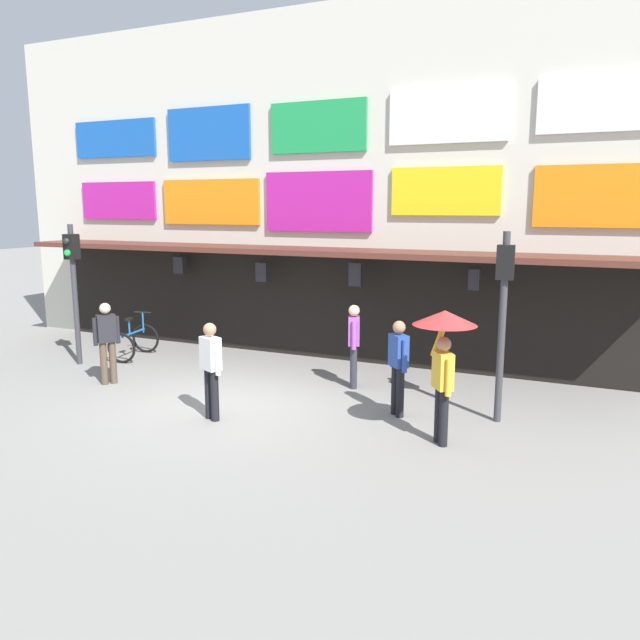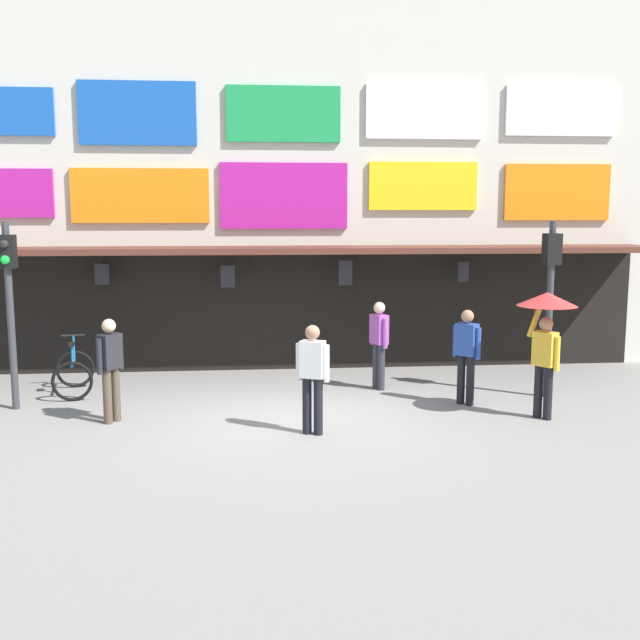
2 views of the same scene
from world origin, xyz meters
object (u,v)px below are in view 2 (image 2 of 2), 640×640
(bicycle_parked, at_px, (74,373))
(pedestrian_in_green, at_px, (379,340))
(traffic_light_near, at_px, (9,285))
(pedestrian_in_purple, at_px, (313,373))
(traffic_light_far, at_px, (550,280))
(pedestrian_in_black, at_px, (110,364))
(pedestrian_in_blue, at_px, (466,351))
(pedestrian_with_umbrella, at_px, (546,319))

(bicycle_parked, xyz_separation_m, pedestrian_in_green, (5.71, -0.14, 0.55))
(traffic_light_near, distance_m, pedestrian_in_purple, 5.45)
(pedestrian_in_green, bearing_deg, traffic_light_far, -16.04)
(pedestrian_in_purple, relative_size, pedestrian_in_green, 1.00)
(pedestrian_in_black, bearing_deg, pedestrian_in_green, 21.60)
(pedestrian_in_black, distance_m, pedestrian_in_blue, 6.00)
(traffic_light_near, bearing_deg, pedestrian_in_green, 7.67)
(bicycle_parked, xyz_separation_m, pedestrian_in_purple, (4.21, -2.93, 0.55))
(traffic_light_far, bearing_deg, pedestrian_in_purple, -156.50)
(pedestrian_in_purple, xyz_separation_m, pedestrian_in_green, (1.49, 2.79, 0.00))
(pedestrian_in_green, bearing_deg, pedestrian_with_umbrella, -44.26)
(pedestrian_with_umbrella, bearing_deg, pedestrian_in_black, 176.51)
(traffic_light_far, bearing_deg, pedestrian_with_umbrella, -113.95)
(bicycle_parked, height_order, pedestrian_with_umbrella, pedestrian_with_umbrella)
(traffic_light_near, relative_size, pedestrian_in_blue, 1.90)
(traffic_light_near, relative_size, pedestrian_in_green, 1.90)
(traffic_light_far, relative_size, pedestrian_in_purple, 1.90)
(bicycle_parked, relative_size, pedestrian_in_black, 0.76)
(pedestrian_in_purple, bearing_deg, bicycle_parked, 145.22)
(traffic_light_far, distance_m, bicycle_parked, 8.90)
(traffic_light_near, relative_size, traffic_light_far, 1.00)
(pedestrian_with_umbrella, height_order, pedestrian_in_blue, pedestrian_with_umbrella)
(pedestrian_with_umbrella, bearing_deg, traffic_light_near, 170.95)
(pedestrian_in_black, height_order, pedestrian_in_green, same)
(bicycle_parked, bearing_deg, pedestrian_with_umbrella, -16.68)
(pedestrian_with_umbrella, xyz_separation_m, pedestrian_in_green, (-2.33, 2.27, -0.69))
(pedestrian_with_umbrella, height_order, pedestrian_in_purple, pedestrian_with_umbrella)
(pedestrian_in_blue, distance_m, pedestrian_in_green, 1.84)
(bicycle_parked, distance_m, pedestrian_in_green, 5.74)
(traffic_light_far, relative_size, pedestrian_in_blue, 1.90)
(pedestrian_in_purple, height_order, pedestrian_in_blue, same)
(pedestrian_in_purple, xyz_separation_m, pedestrian_in_black, (-3.16, 0.94, 0.00))
(pedestrian_with_umbrella, distance_m, pedestrian_in_green, 3.32)
(traffic_light_near, relative_size, bicycle_parked, 2.52)
(bicycle_parked, xyz_separation_m, pedestrian_in_blue, (7.03, -1.42, 0.55))
(bicycle_parked, xyz_separation_m, pedestrian_in_black, (1.06, -1.98, 0.55))
(pedestrian_in_blue, bearing_deg, pedestrian_with_umbrella, -44.52)
(pedestrian_in_purple, distance_m, pedestrian_in_blue, 3.19)
(pedestrian_in_purple, bearing_deg, pedestrian_in_blue, 28.13)
(bicycle_parked, bearing_deg, pedestrian_in_black, -61.98)
(bicycle_parked, relative_size, pedestrian_in_green, 0.76)
(traffic_light_near, xyz_separation_m, pedestrian_in_black, (1.80, -0.97, -1.19))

